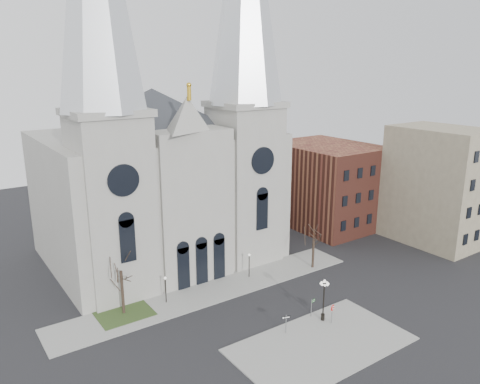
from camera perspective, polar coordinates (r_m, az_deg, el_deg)
ground at (r=51.34m, az=3.28°, el=-16.63°), size 160.00×160.00×0.00m
sidewalk_near at (r=49.87m, az=9.85°, el=-17.82°), size 18.00×10.00×0.14m
sidewalk_far at (r=59.20m, az=-3.42°, el=-11.93°), size 40.00×6.00×0.14m
grass_patch at (r=55.86m, az=-13.96°, el=-14.15°), size 6.00×5.00×0.18m
cathedral at (r=63.71m, az=-9.29°, el=7.29°), size 33.00×26.66×54.00m
bg_building_brick at (r=82.56m, az=10.43°, el=0.92°), size 14.00×18.00×14.00m
bg_building_tan at (r=78.59m, az=22.94°, el=0.72°), size 10.00×14.00×18.00m
tree_left at (r=53.41m, az=-14.34°, el=-9.00°), size 3.20×3.20×7.50m
tree_right at (r=64.39m, az=8.99°, el=-5.51°), size 3.20×3.20×6.00m
ped_lamp_left at (r=56.07m, az=-9.07°, el=-11.16°), size 0.32×0.32×3.26m
ped_lamp_right at (r=61.59m, az=1.12°, el=-8.45°), size 0.32×0.32×3.26m
stop_sign at (r=52.56m, az=11.17°, el=-13.88°), size 0.81×0.17×2.25m
globe_lamp at (r=52.30m, az=10.19°, el=-12.24°), size 1.14×1.14×4.82m
one_way_sign at (r=50.30m, az=5.64°, el=-15.35°), size 0.86×0.35×2.07m
street_name_sign at (r=53.68m, az=8.75°, el=-13.59°), size 0.64×0.18×2.04m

